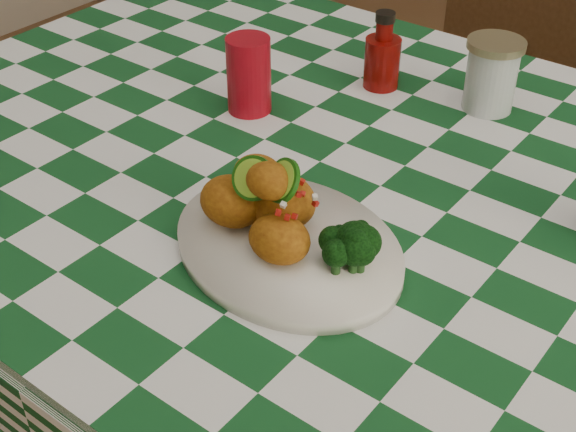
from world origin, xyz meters
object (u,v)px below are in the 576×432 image
Objects in this scene: fried_chicken_pile at (275,200)px; mason_jar at (491,75)px; plate at (288,246)px; ketchup_bottle at (383,50)px; wooden_chair_left at (448,119)px; red_tumbler at (249,75)px; dining_table at (364,382)px.

mason_jar is (0.05, 0.49, -0.01)m from fried_chicken_pile.
plate is 0.48m from ketchup_bottle.
red_tumbler is at bearing -75.58° from wooden_chair_left.
fried_chicken_pile reaches higher than plate.
red_tumbler is at bearing -141.59° from mason_jar.
red_tumbler is (-0.27, 0.25, 0.05)m from plate.
mason_jar is at bearing 87.03° from plate.
dining_table is 10.38× the size of fried_chicken_pile.
ketchup_bottle reaches higher than red_tumbler.
dining_table is at bearing -92.69° from mason_jar.
mason_jar is 0.12× the size of wooden_chair_left.
red_tumbler reaches higher than dining_table.
mason_jar is at bearing 38.41° from red_tumbler.
ketchup_bottle is (-0.16, 0.26, 0.46)m from dining_table.
plate is 2.73× the size of mason_jar.
red_tumbler is at bearing 137.14° from plate.
plate is 0.49m from mason_jar.
mason_jar is at bearing 84.70° from fried_chicken_pile.
red_tumbler reaches higher than plate.
fried_chicken_pile is 0.47m from ketchup_bottle.
wooden_chair_left is (-0.08, 0.46, -0.36)m from ketchup_bottle.
ketchup_bottle is at bearing 108.56° from plate.
fried_chicken_pile is 1.00m from wooden_chair_left.
red_tumbler is 0.23m from ketchup_bottle.
ketchup_bottle is (-0.13, 0.45, -0.00)m from fried_chicken_pile.
red_tumbler reaches higher than mason_jar.
wooden_chair_left is at bearing 86.49° from red_tumbler.
dining_table is 0.54m from red_tumbler.
plate is at bearing -42.86° from red_tumbler.
wooden_chair_left is (-0.21, 0.90, -0.36)m from fried_chicken_pile.
fried_chicken_pile is 0.36m from red_tumbler.
plate is 0.98m from wooden_chair_left.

